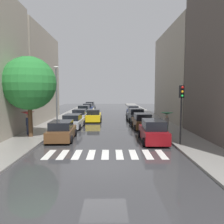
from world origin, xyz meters
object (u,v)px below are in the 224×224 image
(parked_car_right_nearest, at_px, (153,132))
(lamp_post_left, at_px, (56,92))
(parked_car_left_sixth, at_px, (90,106))
(street_tree_left, at_px, (29,83))
(taxi_midroad, at_px, (94,116))
(parked_car_left_second, at_px, (73,122))
(parked_car_left_fourth, at_px, (84,111))
(parked_car_right_second, at_px, (142,122))
(parked_car_right_third, at_px, (136,115))
(parked_car_left_nearest, at_px, (62,131))
(parked_car_left_third, at_px, (80,116))
(traffic_light_right_corner, at_px, (181,102))
(pedestrian_near_tree, at_px, (28,117))
(parked_car_left_fifth, at_px, (88,108))
(pedestrian_foreground, at_px, (167,118))
(parked_car_right_fourth, at_px, (133,111))

(parked_car_right_nearest, relative_size, lamp_post_left, 0.71)
(parked_car_left_sixth, relative_size, street_tree_left, 0.66)
(parked_car_right_nearest, height_order, taxi_midroad, taxi_midroad)
(parked_car_left_second, relative_size, parked_car_left_fourth, 0.94)
(parked_car_right_second, height_order, parked_car_right_third, parked_car_right_third)
(parked_car_left_second, bearing_deg, parked_car_left_sixth, 2.74)
(parked_car_left_nearest, bearing_deg, taxi_midroad, -11.03)
(parked_car_left_third, distance_m, traffic_light_right_corner, 16.92)
(pedestrian_near_tree, bearing_deg, lamp_post_left, 59.21)
(traffic_light_right_corner, bearing_deg, parked_car_left_sixth, 106.66)
(parked_car_left_fourth, xyz_separation_m, taxi_midroad, (2.02, -6.28, -0.06))
(parked_car_right_nearest, bearing_deg, traffic_light_right_corner, -129.48)
(parked_car_left_fourth, height_order, parked_car_right_third, parked_car_left_fourth)
(parked_car_left_third, bearing_deg, traffic_light_right_corner, -145.94)
(parked_car_left_second, relative_size, traffic_light_right_corner, 1.02)
(parked_car_left_second, distance_m, parked_car_right_nearest, 10.06)
(parked_car_left_sixth, distance_m, taxi_midroad, 18.02)
(traffic_light_right_corner, bearing_deg, parked_car_left_fifth, 110.01)
(parked_car_right_nearest, xyz_separation_m, pedestrian_near_tree, (-10.78, 2.28, 0.88))
(parked_car_left_nearest, height_order, parked_car_right_second, parked_car_right_second)
(parked_car_left_third, relative_size, parked_car_right_second, 1.03)
(parked_car_left_third, xyz_separation_m, taxi_midroad, (1.91, -0.26, 0.01))
(parked_car_left_fifth, relative_size, street_tree_left, 0.69)
(lamp_post_left, bearing_deg, parked_car_left_sixth, 86.17)
(taxi_midroad, bearing_deg, parked_car_left_nearest, 170.04)
(parked_car_left_nearest, xyz_separation_m, pedestrian_foreground, (9.26, 2.20, 0.85))
(traffic_light_right_corner, bearing_deg, parked_car_left_nearest, 166.42)
(pedestrian_near_tree, relative_size, street_tree_left, 0.30)
(pedestrian_near_tree, bearing_deg, parked_car_left_sixth, 70.87)
(parked_car_right_fourth, relative_size, taxi_midroad, 1.02)
(parked_car_left_fifth, bearing_deg, pedestrian_foreground, -156.23)
(parked_car_left_sixth, height_order, parked_car_right_third, parked_car_left_sixth)
(parked_car_left_sixth, xyz_separation_m, taxi_midroad, (2.08, -17.90, -0.06))
(parked_car_right_fourth, bearing_deg, parked_car_left_fourth, 91.13)
(parked_car_right_nearest, relative_size, street_tree_left, 0.69)
(parked_car_right_nearest, height_order, parked_car_right_third, parked_car_right_nearest)
(parked_car_left_nearest, height_order, parked_car_right_fourth, parked_car_right_fourth)
(parked_car_right_nearest, bearing_deg, lamp_post_left, 54.77)
(parked_car_right_second, height_order, pedestrian_foreground, pedestrian_foreground)
(traffic_light_right_corner, bearing_deg, pedestrian_foreground, 88.63)
(parked_car_left_third, xyz_separation_m, parked_car_left_fifth, (-0.09, 11.78, 0.05))
(parked_car_left_third, bearing_deg, street_tree_left, 166.57)
(parked_car_right_second, bearing_deg, lamp_post_left, 84.62)
(parked_car_right_second, height_order, taxi_midroad, taxi_midroad)
(parked_car_left_nearest, relative_size, parked_car_left_second, 1.00)
(pedestrian_foreground, relative_size, lamp_post_left, 0.29)
(parked_car_right_third, bearing_deg, pedestrian_foreground, -171.35)
(parked_car_left_fifth, xyz_separation_m, taxi_midroad, (2.00, -12.04, -0.05))
(parked_car_left_third, distance_m, parked_car_left_fourth, 6.02)
(parked_car_left_second, xyz_separation_m, taxi_midroad, (1.86, 5.49, 0.04))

